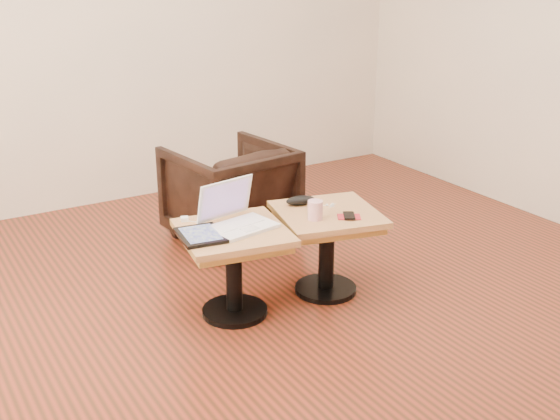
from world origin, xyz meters
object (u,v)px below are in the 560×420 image
side_table_left (233,251)px  side_table_right (327,232)px  striped_cup (315,210)px  laptop (236,218)px  armchair (230,193)px

side_table_left → side_table_right: bearing=6.1°
side_table_right → striped_cup: size_ratio=6.22×
laptop → striped_cup: size_ratio=3.62×
side_table_left → armchair: bearing=73.4°
side_table_left → laptop: bearing=48.5°
side_table_right → side_table_left: bearing=-170.1°
armchair → striped_cup: bearing=82.3°
striped_cup → side_table_left: bearing=167.5°
side_table_right → laptop: 0.54m
side_table_right → striped_cup: (-0.12, -0.06, 0.17)m
side_table_left → side_table_right: same height
side_table_left → striped_cup: (0.43, -0.10, 0.17)m
side_table_right → laptop: size_ratio=1.72×
laptop → armchair: (0.41, 0.87, -0.20)m
side_table_left → side_table_right: (0.55, -0.03, 0.00)m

